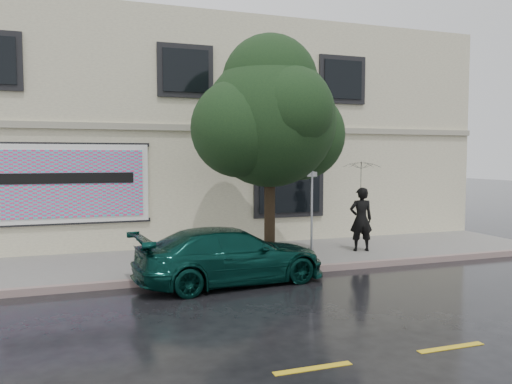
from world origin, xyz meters
name	(u,v)px	position (x,y,z in m)	size (l,w,h in m)	color
ground	(236,297)	(0.00, 0.00, 0.00)	(90.00, 90.00, 0.00)	black
sidewalk	(200,261)	(0.00, 3.25, 0.07)	(20.00, 3.50, 0.15)	gray
curb	(217,277)	(0.00, 1.50, 0.07)	(20.00, 0.18, 0.16)	gray
road_marking	(313,368)	(0.00, -3.50, 0.01)	(19.00, 0.12, 0.01)	gold
building	(165,137)	(0.00, 9.00, 3.50)	(20.00, 8.12, 7.00)	beige
billboard	(68,184)	(-3.20, 4.92, 2.05)	(4.30, 0.16, 2.20)	white
car	(231,255)	(0.22, 1.12, 0.61)	(1.86, 4.21, 1.23)	#072E28
pedestrian	(361,219)	(4.46, 2.81, 1.04)	(0.65, 0.42, 1.77)	black
umbrella	(362,173)	(4.46, 2.81, 2.33)	(1.11, 1.11, 0.82)	black
street_tree	(270,121)	(1.53, 2.20, 3.62)	(3.22, 3.22, 5.10)	#322716
sign_pole	(312,200)	(2.49, 1.82, 1.71)	(0.31, 0.11, 2.59)	#94959C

